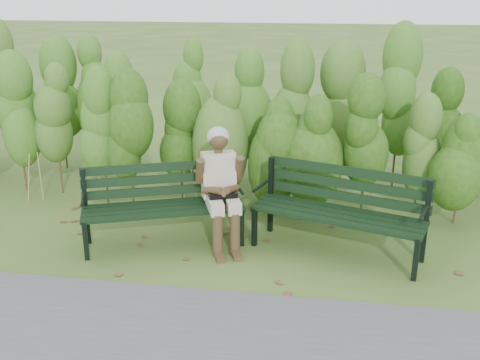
# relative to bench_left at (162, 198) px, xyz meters

# --- Properties ---
(ground) EXTENTS (80.00, 80.00, 0.00)m
(ground) POSITION_rel_bench_left_xyz_m (0.89, -0.12, -0.55)
(ground) COLOR #38561E
(hedge_band) EXTENTS (11.04, 1.67, 2.42)m
(hedge_band) POSITION_rel_bench_left_xyz_m (0.89, 1.74, 0.71)
(hedge_band) COLOR #47381E
(hedge_band) RESTS_ON ground
(leaf_litter) EXTENTS (5.85, 2.17, 0.01)m
(leaf_litter) POSITION_rel_bench_left_xyz_m (1.35, -0.08, -0.55)
(leaf_litter) COLOR brown
(leaf_litter) RESTS_ON ground
(bench_left) EXTENTS (1.96, 1.23, 0.93)m
(bench_left) POSITION_rel_bench_left_xyz_m (0.00, 0.00, 0.00)
(bench_left) COLOR black
(bench_left) RESTS_ON ground
(bench_right) EXTENTS (2.04, 1.19, 0.97)m
(bench_right) POSITION_rel_bench_left_xyz_m (2.08, 0.08, 0.02)
(bench_right) COLOR black
(bench_right) RESTS_ON ground
(seated_woman) EXTENTS (0.65, 0.88, 1.40)m
(seated_woman) POSITION_rel_bench_left_xyz_m (0.69, 0.06, 0.23)
(seated_woman) COLOR #BCB193
(seated_woman) RESTS_ON ground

